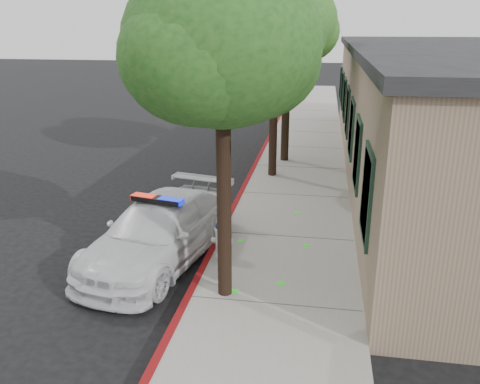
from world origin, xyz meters
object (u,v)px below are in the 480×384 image
at_px(street_tree_near, 223,51).
at_px(street_tree_far, 290,26).
at_px(clapboard_building, 462,114).
at_px(fire_hydrant, 222,238).
at_px(street_tree_mid, 275,30).
at_px(police_car, 159,232).

xyz_separation_m(street_tree_near, street_tree_far, (0.35, 9.64, 0.34)).
bearing_deg(street_tree_far, clapboard_building, -8.68).
bearing_deg(fire_hydrant, street_tree_near, -75.12).
bearing_deg(street_tree_mid, fire_hydrant, -93.95).
height_order(fire_hydrant, street_tree_near, street_tree_near).
bearing_deg(police_car, clapboard_building, 56.07).
distance_m(street_tree_near, street_tree_far, 9.65).
xyz_separation_m(police_car, street_tree_near, (1.70, -1.36, 3.78)).
height_order(fire_hydrant, street_tree_mid, street_tree_mid).
bearing_deg(street_tree_near, fire_hydrant, 103.63).
distance_m(fire_hydrant, street_tree_near, 4.19).
bearing_deg(police_car, street_tree_mid, 86.58).
relative_size(fire_hydrant, street_tree_far, 0.13).
height_order(clapboard_building, street_tree_mid, street_tree_mid).
height_order(police_car, street_tree_mid, street_tree_mid).
distance_m(street_tree_mid, street_tree_far, 1.93).
relative_size(police_car, fire_hydrant, 6.01).
distance_m(clapboard_building, police_car, 10.77).
relative_size(police_car, street_tree_far, 0.80).
bearing_deg(police_car, fire_hydrant, 17.70).
height_order(street_tree_near, street_tree_mid, street_tree_mid).
relative_size(clapboard_building, street_tree_near, 3.62).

